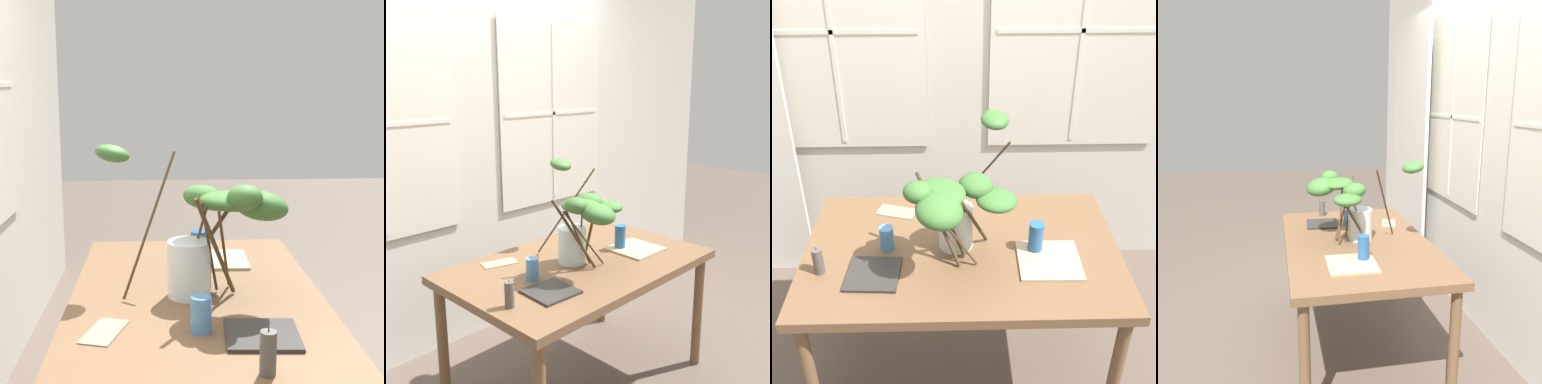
{
  "view_description": "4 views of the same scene",
  "coord_description": "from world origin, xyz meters",
  "views": [
    {
      "loc": [
        -2.0,
        0.12,
        1.51
      ],
      "look_at": [
        0.03,
        0.01,
        1.13
      ],
      "focal_mm": 54.0,
      "sensor_mm": 36.0,
      "label": 1
    },
    {
      "loc": [
        -1.82,
        -1.75,
        1.76
      ],
      "look_at": [
        -0.04,
        -0.03,
        1.17
      ],
      "focal_mm": 45.05,
      "sensor_mm": 36.0,
      "label": 2
    },
    {
      "loc": [
        -0.04,
        -1.83,
        2.17
      ],
      "look_at": [
        0.01,
        -0.02,
        1.07
      ],
      "focal_mm": 47.28,
      "sensor_mm": 36.0,
      "label": 3
    },
    {
      "loc": [
        2.44,
        -0.5,
        1.66
      ],
      "look_at": [
        -0.08,
        -0.03,
        1.06
      ],
      "focal_mm": 38.32,
      "sensor_mm": 36.0,
      "label": 4
    }
  ],
  "objects": [
    {
      "name": "back_wall_with_windows",
      "position": [
        -0.0,
        0.99,
        1.41
      ],
      "size": [
        5.26,
        0.14,
        2.82
      ],
      "color": "beige",
      "rests_on": "ground"
    },
    {
      "name": "plate_square_left",
      "position": [
        -0.38,
        -0.18,
        0.76
      ],
      "size": [
        0.23,
        0.23,
        0.01
      ],
      "primitive_type": "cube",
      "rotation": [
        0.0,
        0.0,
        -0.05
      ],
      "color": "#2D2B28",
      "rests_on": "dining_table"
    },
    {
      "name": "vase_with_branches",
      "position": [
        -0.02,
        -0.05,
        1.03
      ],
      "size": [
        0.52,
        0.74,
        0.55
      ],
      "color": "silver",
      "rests_on": "dining_table"
    },
    {
      "name": "drinking_glass_blue_left",
      "position": [
        -0.34,
        0.01,
        0.82
      ],
      "size": [
        0.07,
        0.07,
        0.11
      ],
      "primitive_type": "cylinder",
      "color": "#4C84BC",
      "rests_on": "dining_table"
    },
    {
      "name": "ground",
      "position": [
        0.0,
        0.0,
        0.0
      ],
      "size": [
        14.0,
        14.0,
        0.0
      ],
      "primitive_type": "plane",
      "color": "brown"
    },
    {
      "name": "drinking_glass_blue_right",
      "position": [
        0.33,
        -0.03,
        0.83
      ],
      "size": [
        0.07,
        0.07,
        0.15
      ],
      "primitive_type": "cylinder",
      "color": "#235693",
      "rests_on": "dining_table"
    },
    {
      "name": "napkin_folded",
      "position": [
        -0.32,
        0.3,
        0.76
      ],
      "size": [
        0.21,
        0.15,
        0.0
      ],
      "primitive_type": "cube",
      "rotation": [
        0.0,
        0.0,
        -0.29
      ],
      "color": "gray",
      "rests_on": "dining_table"
    },
    {
      "name": "pillar_candle",
      "position": [
        -0.61,
        -0.15,
        0.82
      ],
      "size": [
        0.04,
        0.04,
        0.13
      ],
      "color": "#514C47",
      "rests_on": "dining_table"
    },
    {
      "name": "plate_square_right",
      "position": [
        0.38,
        -0.11,
        0.76
      ],
      "size": [
        0.28,
        0.28,
        0.01
      ],
      "primitive_type": "cube",
      "rotation": [
        0.0,
        0.0,
        -0.02
      ],
      "color": "tan",
      "rests_on": "dining_table"
    },
    {
      "name": "dining_table",
      "position": [
        0.0,
        0.0,
        0.68
      ],
      "size": [
        1.42,
        0.91,
        0.76
      ],
      "color": "brown",
      "rests_on": "ground"
    }
  ]
}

